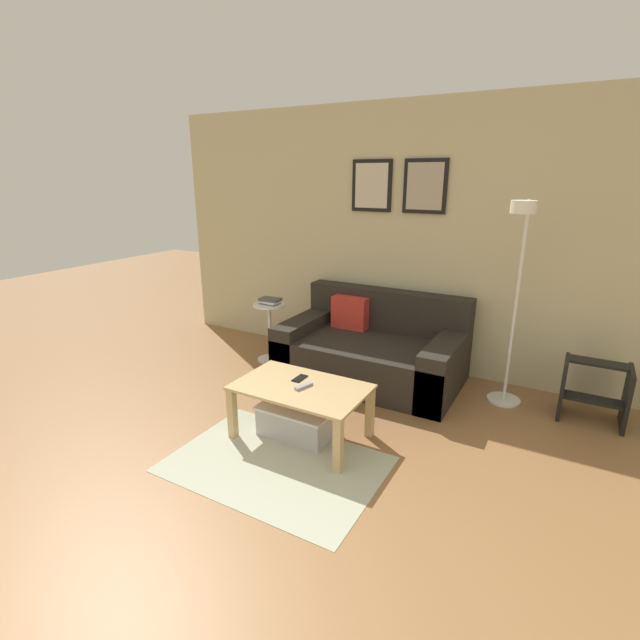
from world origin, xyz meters
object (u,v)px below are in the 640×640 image
at_px(side_table, 270,327).
at_px(floor_lamp, 516,288).
at_px(storage_bin, 298,420).
at_px(book_stack, 270,301).
at_px(coffee_table, 301,395).
at_px(step_stool, 594,390).
at_px(couch, 372,351).
at_px(cell_phone, 300,378).
at_px(remote_control, 304,386).

bearing_deg(side_table, floor_lamp, 1.44).
relative_size(storage_bin, book_stack, 2.35).
distance_m(coffee_table, step_stool, 2.32).
relative_size(couch, book_stack, 6.96).
distance_m(floor_lamp, cell_phone, 1.81).
xyz_separation_m(side_table, cell_phone, (1.01, -1.03, 0.05)).
xyz_separation_m(floor_lamp, step_stool, (0.65, 0.16, -0.79)).
height_order(cell_phone, step_stool, step_stool).
bearing_deg(side_table, remote_control, -45.83).
height_order(book_stack, remote_control, book_stack).
xyz_separation_m(floor_lamp, book_stack, (-2.31, -0.05, -0.40)).
distance_m(book_stack, cell_phone, 1.47).
xyz_separation_m(storage_bin, remote_control, (0.07, -0.02, 0.31)).
relative_size(couch, storage_bin, 2.96).
relative_size(book_stack, step_stool, 0.50).
xyz_separation_m(book_stack, step_stool, (2.96, 0.21, -0.39)).
xyz_separation_m(cell_phone, step_stool, (1.96, 1.25, -0.16)).
xyz_separation_m(storage_bin, floor_lamp, (1.27, 1.18, 0.93)).
bearing_deg(book_stack, coffee_table, -46.75).
xyz_separation_m(couch, book_stack, (-1.10, -0.11, 0.38)).
xyz_separation_m(side_table, book_stack, (0.00, 0.01, 0.28)).
bearing_deg(floor_lamp, book_stack, -178.86).
height_order(floor_lamp, book_stack, floor_lamp).
distance_m(side_table, remote_control, 1.60).
distance_m(couch, remote_control, 1.28).
bearing_deg(step_stool, book_stack, -175.94).
xyz_separation_m(couch, floor_lamp, (1.21, -0.07, 0.78)).
height_order(coffee_table, cell_phone, cell_phone).
bearing_deg(remote_control, cell_phone, 149.17).
bearing_deg(coffee_table, couch, 88.85).
bearing_deg(couch, remote_control, -89.76).
bearing_deg(couch, cell_phone, -94.82).
relative_size(book_stack, cell_phone, 1.71).
distance_m(floor_lamp, book_stack, 2.34).
distance_m(couch, coffee_table, 1.26).
bearing_deg(remote_control, side_table, 150.90).
xyz_separation_m(coffee_table, side_table, (-1.08, 1.13, 0.03)).
bearing_deg(cell_phone, coffee_table, -54.25).
bearing_deg(coffee_table, side_table, 133.66).
xyz_separation_m(coffee_table, step_stool, (1.89, 1.35, -0.08)).
bearing_deg(side_table, storage_bin, -47.16).
bearing_deg(floor_lamp, cell_phone, -140.16).
bearing_deg(storage_bin, step_stool, 34.90).
distance_m(storage_bin, side_table, 1.55).
bearing_deg(storage_bin, couch, 86.97).
bearing_deg(couch, coffee_table, -91.15).
height_order(side_table, remote_control, side_table).
xyz_separation_m(floor_lamp, cell_phone, (-1.31, -1.09, -0.63)).
bearing_deg(storage_bin, floor_lamp, 42.79).
bearing_deg(step_stool, remote_control, -143.62).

